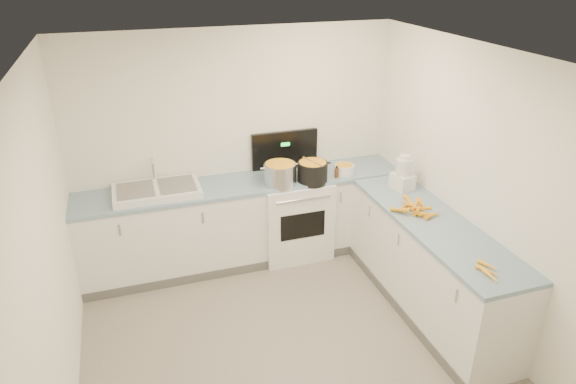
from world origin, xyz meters
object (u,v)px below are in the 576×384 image
object	(u,v)px
extract_bottle	(337,173)
spice_jar	(343,172)
stove	(293,214)
steel_pot	(280,175)
food_processor	(403,174)
mixing_bowl	(344,169)
sink	(157,190)
black_pot	(312,172)

from	to	relation	value
extract_bottle	spice_jar	distance (m)	0.09
stove	steel_pot	distance (m)	0.62
food_processor	spice_jar	bearing A→B (deg)	132.41
stove	extract_bottle	size ratio (longest dim) A/B	12.08
mixing_bowl	food_processor	bearing A→B (deg)	-53.33
sink	spice_jar	xyz separation A→B (m)	(1.97, -0.17, 0.00)
stove	black_pot	size ratio (longest dim) A/B	4.25
extract_bottle	steel_pot	bearing A→B (deg)	176.53
extract_bottle	food_processor	bearing A→B (deg)	-41.27
mixing_bowl	black_pot	bearing A→B (deg)	-170.33
sink	food_processor	world-z (taller)	food_processor
spice_jar	food_processor	world-z (taller)	food_processor
sink	food_processor	distance (m)	2.51
black_pot	spice_jar	bearing A→B (deg)	2.17
spice_jar	black_pot	bearing A→B (deg)	-177.83
sink	extract_bottle	distance (m)	1.90
sink	steel_pot	bearing A→B (deg)	-7.19
stove	food_processor	world-z (taller)	stove
stove	mixing_bowl	world-z (taller)	stove
spice_jar	food_processor	xyz separation A→B (m)	(0.45, -0.49, 0.11)
sink	stove	bearing A→B (deg)	-0.62
sink	steel_pot	world-z (taller)	sink
steel_pot	mixing_bowl	xyz separation A→B (m)	(0.75, 0.04, -0.05)
sink	spice_jar	bearing A→B (deg)	-4.99
extract_bottle	food_processor	size ratio (longest dim) A/B	0.31
black_pot	extract_bottle	world-z (taller)	black_pot
spice_jar	food_processor	bearing A→B (deg)	-47.59
mixing_bowl	extract_bottle	xyz separation A→B (m)	(-0.12, -0.08, 0.01)
black_pot	food_processor	distance (m)	0.94
mixing_bowl	steel_pot	bearing A→B (deg)	-176.85
sink	mixing_bowl	world-z (taller)	sink
extract_bottle	spice_jar	size ratio (longest dim) A/B	1.36
spice_jar	food_processor	size ratio (longest dim) A/B	0.23
stove	extract_bottle	world-z (taller)	stove
stove	food_processor	size ratio (longest dim) A/B	3.73
mixing_bowl	spice_jar	size ratio (longest dim) A/B	2.66
extract_bottle	spice_jar	xyz separation A→B (m)	(0.08, 0.02, -0.01)
steel_pot	extract_bottle	distance (m)	0.63
stove	sink	size ratio (longest dim) A/B	1.58
stove	spice_jar	xyz separation A→B (m)	(0.52, -0.16, 0.51)
stove	extract_bottle	bearing A→B (deg)	-22.50
food_processor	black_pot	bearing A→B (deg)	149.40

